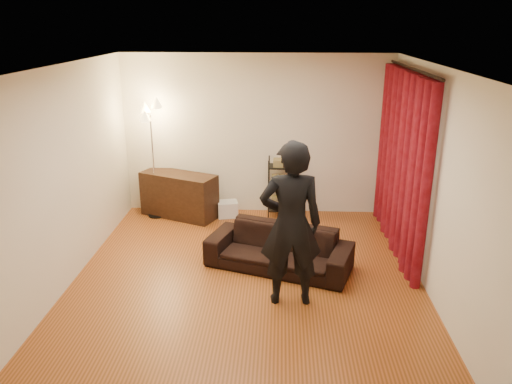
# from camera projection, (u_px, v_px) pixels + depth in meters

# --- Properties ---
(floor) EXTENTS (5.00, 5.00, 0.00)m
(floor) POSITION_uv_depth(u_px,v_px,m) (247.00, 279.00, 6.49)
(floor) COLOR #994E23
(floor) RESTS_ON ground
(ceiling) EXTENTS (5.00, 5.00, 0.00)m
(ceiling) POSITION_uv_depth(u_px,v_px,m) (246.00, 66.00, 5.61)
(ceiling) COLOR white
(ceiling) RESTS_ON ground
(wall_back) EXTENTS (5.00, 0.00, 5.00)m
(wall_back) POSITION_uv_depth(u_px,v_px,m) (257.00, 135.00, 8.41)
(wall_back) COLOR beige
(wall_back) RESTS_ON ground
(wall_front) EXTENTS (5.00, 0.00, 5.00)m
(wall_front) POSITION_uv_depth(u_px,v_px,m) (224.00, 283.00, 3.69)
(wall_front) COLOR beige
(wall_front) RESTS_ON ground
(wall_left) EXTENTS (0.00, 5.00, 5.00)m
(wall_left) POSITION_uv_depth(u_px,v_px,m) (65.00, 178.00, 6.16)
(wall_left) COLOR beige
(wall_left) RESTS_ON ground
(wall_right) EXTENTS (0.00, 5.00, 5.00)m
(wall_right) POSITION_uv_depth(u_px,v_px,m) (435.00, 183.00, 5.95)
(wall_right) COLOR beige
(wall_right) RESTS_ON ground
(curtain_rod) EXTENTS (0.04, 2.65, 0.04)m
(curtain_rod) POSITION_uv_depth(u_px,v_px,m) (413.00, 69.00, 6.61)
(curtain_rod) COLOR black
(curtain_rod) RESTS_ON wall_right
(curtain) EXTENTS (0.22, 2.65, 2.55)m
(curtain) POSITION_uv_depth(u_px,v_px,m) (402.00, 164.00, 7.04)
(curtain) COLOR maroon
(curtain) RESTS_ON ground
(sofa) EXTENTS (2.06, 1.33, 0.56)m
(sofa) POSITION_uv_depth(u_px,v_px,m) (279.00, 249.00, 6.71)
(sofa) COLOR black
(sofa) RESTS_ON ground
(person) EXTENTS (0.76, 0.53, 1.98)m
(person) POSITION_uv_depth(u_px,v_px,m) (291.00, 225.00, 5.68)
(person) COLOR black
(person) RESTS_ON ground
(media_cabinet) EXTENTS (1.38, 0.96, 0.75)m
(media_cabinet) POSITION_uv_depth(u_px,v_px,m) (179.00, 195.00, 8.47)
(media_cabinet) COLOR #321E10
(media_cabinet) RESTS_ON ground
(storage_boxes) EXTENTS (0.38, 0.34, 0.27)m
(storage_boxes) POSITION_uv_depth(u_px,v_px,m) (228.00, 209.00, 8.51)
(storage_boxes) COLOR silver
(storage_boxes) RESTS_ON ground
(wire_shelf) EXTENTS (0.56, 0.49, 1.03)m
(wire_shelf) POSITION_uv_depth(u_px,v_px,m) (283.00, 188.00, 8.40)
(wire_shelf) COLOR black
(wire_shelf) RESTS_ON ground
(floor_lamp) EXTENTS (0.42, 0.42, 1.96)m
(floor_lamp) POSITION_uv_depth(u_px,v_px,m) (153.00, 161.00, 8.28)
(floor_lamp) COLOR silver
(floor_lamp) RESTS_ON ground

